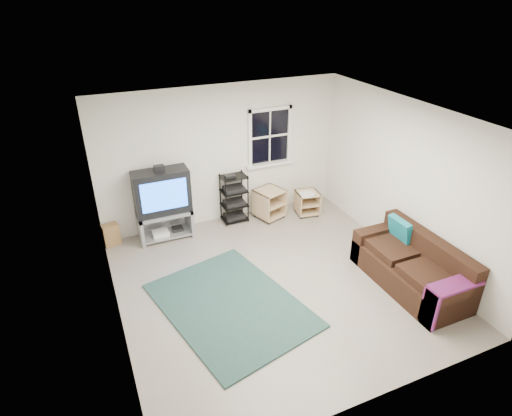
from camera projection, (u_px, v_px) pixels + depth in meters
name	position (u px, v px, depth m)	size (l,w,h in m)	color
room	(270.00, 140.00, 8.10)	(4.60, 4.62, 4.60)	gray
tv_unit	(163.00, 199.00, 7.48)	(0.95, 0.48, 1.40)	gray
av_rack	(234.00, 201.00, 8.17)	(0.48, 0.35, 0.97)	black
side_table_left	(268.00, 202.00, 8.37)	(0.63, 0.63, 0.58)	tan
side_table_right	(307.00, 201.00, 8.50)	(0.48, 0.48, 0.49)	tan
sofa	(412.00, 268.00, 6.46)	(0.84, 1.89, 0.86)	black
shag_rug	(230.00, 305.00, 6.16)	(1.70, 2.33, 0.03)	black
paper_bag	(111.00, 235.00, 7.51)	(0.28, 0.18, 0.39)	olive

